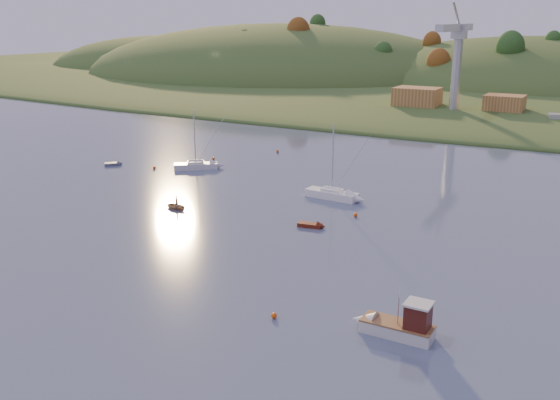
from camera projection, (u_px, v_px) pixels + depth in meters
The scene contains 23 objects.
ground at pixel (67, 322), 51.18m from camera, with size 500.00×500.00×0.00m, color #3A425F.
far_shore at pixel (517, 81), 244.73m from camera, with size 620.00×220.00×1.50m, color #2C4A1D.
shore_slope at pixel (482, 100), 190.03m from camera, with size 640.00×150.00×7.00m, color #2C4A1D.
hill_left_far at pixel (169, 69), 305.94m from camera, with size 120.00×100.00×32.00m, color #2C4A1D.
hill_left at pixel (279, 77), 261.02m from camera, with size 170.00×140.00×44.00m, color #2C4A1D.
hill_center at pixel (537, 88), 223.29m from camera, with size 140.00×120.00×36.00m, color #2C4A1D.
hillside_trees at pixel (495, 93), 206.86m from camera, with size 280.00×50.00×32.00m, color #1C491A, non-canonical shape.
wharf at pixel (467, 116), 151.20m from camera, with size 42.00×16.00×2.40m, color slate.
shed_west at pixel (417, 97), 157.03m from camera, with size 11.00×8.00×4.80m, color olive.
shed_east at pixel (504, 104), 148.29m from camera, with size 9.00×7.00×4.00m, color olive.
dock_crane at pixel (456, 48), 145.06m from camera, with size 3.20×28.00×20.30m.
fishing_boat at pixel (392, 323), 48.93m from camera, with size 6.67×2.17×4.23m.
sailboat_near at pixel (196, 165), 102.77m from camera, with size 6.89×6.00×9.81m.
sailboat_far at pixel (332, 193), 86.02m from camera, with size 7.67×2.86×10.42m.
canoe at pixel (177, 206), 81.31m from camera, with size 2.36×3.30×0.68m, color #997754.
paddler at pixel (177, 203), 81.18m from camera, with size 0.59×0.39×1.61m, color black.
red_tender at pixel (315, 226), 74.12m from camera, with size 3.51×1.61×1.15m.
grey_dinghy at pixel (116, 164), 105.61m from camera, with size 2.88×2.99×1.13m.
buoy_0 at pixel (274, 316), 51.70m from camera, with size 0.50×0.50×0.50m, color #ED560C.
buoy_1 at pixel (355, 215), 78.18m from camera, with size 0.50×0.50×0.50m, color #ED560C.
buoy_2 at pixel (154, 168), 102.73m from camera, with size 0.50×0.50×0.50m, color #ED560C.
buoy_3 at pixel (278, 151), 115.51m from camera, with size 0.50×0.50×0.50m, color #ED560C.
buoy_4 at pixel (213, 158), 109.57m from camera, with size 0.50×0.50×0.50m, color #ED560C.
Camera 1 is at (37.66, -32.16, 23.99)m, focal length 40.00 mm.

